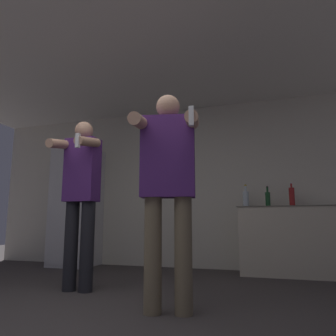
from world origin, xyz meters
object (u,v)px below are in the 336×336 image
at_px(bottle_tall_gin, 292,197).
at_px(bottle_red_label, 246,198).
at_px(bottle_short_whiskey, 268,199).
at_px(person_man_side, 81,192).
at_px(refrigerator, 77,206).
at_px(person_woman_foreground, 168,180).

xyz_separation_m(bottle_tall_gin, bottle_red_label, (-0.62, 0.00, -0.01)).
bearing_deg(bottle_tall_gin, bottle_red_label, 180.00).
relative_size(bottle_short_whiskey, bottle_red_label, 0.89).
bearing_deg(person_man_side, refrigerator, 124.84).
relative_size(bottle_red_label, person_man_side, 0.19).
bearing_deg(person_woman_foreground, bottle_short_whiskey, 73.19).
relative_size(bottle_tall_gin, bottle_short_whiskey, 1.14).
xyz_separation_m(refrigerator, bottle_tall_gin, (3.36, 0.08, 0.08)).
height_order(refrigerator, bottle_short_whiskey, refrigerator).
bearing_deg(bottle_red_label, bottle_short_whiskey, 0.00).
bearing_deg(bottle_tall_gin, bottle_short_whiskey, 180.00).
distance_m(refrigerator, person_man_side, 2.11).
distance_m(bottle_tall_gin, bottle_short_whiskey, 0.32).
height_order(bottle_tall_gin, bottle_short_whiskey, bottle_tall_gin).
relative_size(refrigerator, bottle_short_whiskey, 6.51).
distance_m(bottle_red_label, person_woman_foreground, 2.36).
bearing_deg(bottle_tall_gin, person_man_side, -140.07).
bearing_deg(refrigerator, bottle_short_whiskey, 1.45).
bearing_deg(person_woman_foreground, bottle_red_label, 80.17).
bearing_deg(person_man_side, person_woman_foreground, -24.38).
height_order(bottle_tall_gin, bottle_red_label, bottle_tall_gin).
bearing_deg(bottle_red_label, bottle_tall_gin, 0.00).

